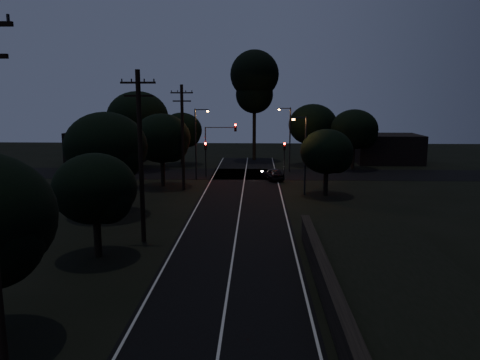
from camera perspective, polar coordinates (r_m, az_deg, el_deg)
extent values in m
cube|color=black|center=(37.46, -0.11, -4.29)|extent=(8.00, 70.00, 0.02)
cube|color=black|center=(57.03, 0.65, 0.74)|extent=(60.00, 8.00, 0.02)
cube|color=beige|center=(37.46, -0.11, -4.27)|extent=(0.12, 70.00, 0.01)
cube|color=beige|center=(37.78, -5.82, -4.20)|extent=(0.12, 70.00, 0.01)
cube|color=beige|center=(37.51, 5.64, -4.30)|extent=(0.12, 70.00, 0.01)
cube|color=black|center=(19.55, 11.83, -16.23)|extent=(0.40, 26.00, 1.50)
cube|color=black|center=(19.21, 11.92, -14.09)|extent=(0.55, 26.00, 0.10)
cube|color=black|center=(20.46, 21.62, -15.99)|extent=(6.50, 26.00, 1.20)
cylinder|color=black|center=(30.40, -12.00, 2.64)|extent=(0.30, 0.30, 11.00)
cube|color=black|center=(30.17, -12.34, 11.52)|extent=(2.20, 0.12, 0.12)
cube|color=black|center=(30.16, -12.28, 10.00)|extent=(1.80, 0.12, 0.12)
cylinder|color=black|center=(47.01, -7.01, 5.08)|extent=(0.30, 0.30, 10.50)
cube|color=black|center=(46.83, -7.12, 10.51)|extent=(2.20, 0.12, 0.12)
cube|color=black|center=(46.83, -7.10, 9.53)|extent=(1.80, 0.12, 0.12)
cylinder|color=black|center=(29.06, -16.97, -6.73)|extent=(0.44, 0.44, 2.29)
ellipsoid|color=black|center=(28.36, -17.28, -0.99)|extent=(4.85, 4.85, 4.12)
sphere|color=black|center=(27.73, -15.90, -2.19)|extent=(2.91, 2.91, 2.91)
cylinder|color=black|center=(38.94, -15.75, -1.87)|extent=(0.44, 0.44, 3.00)
ellipsoid|color=black|center=(38.34, -16.03, 3.89)|extent=(6.48, 6.48, 5.51)
sphere|color=black|center=(37.46, -14.64, 2.82)|extent=(3.89, 3.89, 3.89)
cylinder|color=black|center=(49.88, -9.39, 0.86)|extent=(0.44, 0.44, 2.82)
ellipsoid|color=black|center=(49.43, -9.51, 5.05)|extent=(6.01, 6.01, 5.11)
sphere|color=black|center=(48.70, -8.42, 4.30)|extent=(3.61, 3.61, 3.61)
cylinder|color=black|center=(65.57, -7.08, 3.05)|extent=(0.44, 0.44, 2.64)
ellipsoid|color=black|center=(65.24, -7.14, 6.05)|extent=(5.66, 5.66, 4.81)
sphere|color=black|center=(64.57, -6.34, 5.53)|extent=(3.39, 3.39, 3.39)
cylinder|color=black|center=(62.62, -12.19, 3.07)|extent=(0.44, 0.44, 3.73)
ellipsoid|color=black|center=(62.23, -12.36, 7.47)|extent=(7.86, 7.86, 6.68)
sphere|color=black|center=(61.18, -11.26, 6.73)|extent=(4.72, 4.72, 4.72)
cylinder|color=black|center=(65.17, 8.77, 3.16)|extent=(0.44, 0.44, 3.07)
ellipsoid|color=black|center=(64.81, 8.87, 6.68)|extent=(6.60, 6.60, 5.61)
sphere|color=black|center=(64.34, 9.95, 6.03)|extent=(3.96, 3.96, 3.96)
cylinder|color=black|center=(63.04, 13.60, 2.66)|extent=(0.44, 0.44, 2.85)
ellipsoid|color=black|center=(62.68, 13.75, 6.02)|extent=(6.08, 6.08, 5.17)
sphere|color=black|center=(62.35, 14.80, 5.39)|extent=(3.65, 3.65, 3.65)
cylinder|color=black|center=(45.48, 10.40, -0.37)|extent=(0.44, 0.44, 2.35)
ellipsoid|color=black|center=(45.03, 10.52, 3.44)|extent=(4.99, 4.99, 4.24)
sphere|color=black|center=(44.74, 11.70, 2.72)|extent=(2.99, 2.99, 2.99)
cylinder|color=black|center=(69.42, 1.75, 6.07)|extent=(0.50, 0.50, 8.79)
sphere|color=black|center=(69.31, 1.78, 12.74)|extent=(7.03, 7.03, 7.03)
sphere|color=black|center=(69.24, 1.77, 10.36)|extent=(5.43, 5.43, 5.43)
cube|color=black|center=(69.97, -15.78, 3.92)|extent=(10.00, 8.00, 4.40)
cube|color=black|center=(70.17, 17.47, 3.69)|extent=(9.00, 7.00, 4.00)
cylinder|color=black|center=(55.12, -4.19, 2.05)|extent=(0.12, 0.12, 3.20)
cube|color=black|center=(54.87, -4.22, 4.17)|extent=(0.28, 0.22, 0.90)
sphere|color=#FF0705|center=(54.71, -4.24, 4.47)|extent=(0.22, 0.22, 0.22)
cylinder|color=black|center=(54.89, 5.41, 2.00)|extent=(0.12, 0.12, 3.20)
cube|color=black|center=(54.64, 5.44, 4.13)|extent=(0.28, 0.22, 0.90)
sphere|color=#FF0705|center=(54.48, 5.45, 4.43)|extent=(0.22, 0.22, 0.22)
cylinder|color=black|center=(55.00, -4.20, 2.98)|extent=(0.12, 0.12, 5.00)
cube|color=black|center=(54.42, -0.56, 6.42)|extent=(0.28, 0.22, 0.90)
sphere|color=#FF0705|center=(54.27, -0.57, 6.73)|extent=(0.22, 0.22, 0.22)
cube|color=black|center=(54.52, -2.41, 6.42)|extent=(3.50, 0.08, 0.08)
cylinder|color=black|center=(52.97, -5.43, 4.32)|extent=(0.16, 0.16, 8.00)
cube|color=black|center=(52.63, -4.74, 8.55)|extent=(1.40, 0.10, 0.10)
cube|color=black|center=(52.55, -3.97, 8.50)|extent=(0.35, 0.22, 0.12)
sphere|color=orange|center=(52.55, -3.97, 8.39)|extent=(0.26, 0.26, 0.26)
cylinder|color=black|center=(58.64, 6.10, 4.87)|extent=(0.16, 0.16, 8.00)
cube|color=black|center=(58.36, 5.48, 8.69)|extent=(1.40, 0.10, 0.10)
cube|color=black|center=(58.33, 4.79, 8.65)|extent=(0.35, 0.22, 0.12)
sphere|color=orange|center=(58.33, 4.78, 8.56)|extent=(0.26, 0.26, 0.26)
cylinder|color=black|center=(44.84, 7.97, 2.88)|extent=(0.16, 0.16, 7.50)
cube|color=black|center=(44.47, 7.31, 7.56)|extent=(1.20, 0.10, 0.10)
cube|color=black|center=(44.42, 6.53, 7.51)|extent=(0.35, 0.22, 0.12)
sphere|color=orange|center=(44.43, 6.53, 7.38)|extent=(0.26, 0.26, 0.26)
imported|color=black|center=(53.11, 4.00, 0.74)|extent=(2.83, 4.31, 1.36)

